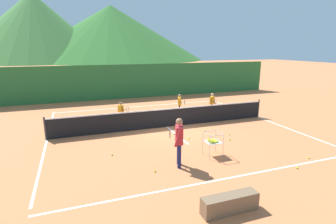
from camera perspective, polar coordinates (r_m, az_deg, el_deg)
The scene contains 27 objects.
ground_plane at distance 13.63m, azimuth -0.26°, elevation -3.23°, with size 120.00×120.00×0.00m, color #C67042.
line_baseline_near at distance 8.76m, azimuth 13.17°, elevation -13.76°, with size 11.39×0.08×0.01m, color white.
line_baseline_far at distance 18.41m, azimuth -5.71°, elevation 1.25°, with size 11.39×0.08×0.01m, color white.
line_sideline_west at distance 12.96m, azimuth -24.79°, elevation -5.47°, with size 0.08×11.00×0.01m, color white.
line_sideline_east at distance 16.38m, azimuth 18.82°, elevation -1.04°, with size 0.08×11.00×0.01m, color white.
line_service_center at distance 13.63m, azimuth -0.26°, elevation -3.22°, with size 0.08×5.40×0.01m, color white.
tennis_net at distance 13.49m, azimuth -0.27°, elevation -1.20°, with size 11.52×0.08×1.05m.
instructor at distance 8.95m, azimuth 2.37°, elevation -5.61°, with size 0.47×0.84×1.72m.
student_0 at distance 14.19m, azimuth -10.14°, elevation 0.29°, with size 0.56×0.50×1.21m.
student_1 at distance 15.87m, azimuth 2.56°, elevation 2.08°, with size 0.41×0.70×1.28m.
student_2 at distance 16.28m, azimuth 9.57°, elevation 2.25°, with size 0.50×0.66×1.30m.
ball_cart at distance 10.07m, azimuth 9.66°, elevation -6.22°, with size 0.58×0.58×0.90m.
tennis_ball_0 at distance 13.10m, azimuth 7.88°, elevation -3.93°, with size 0.07×0.07×0.07m, color yellow.
tennis_ball_1 at distance 10.12m, azimuth 26.21°, elevation -10.81°, with size 0.07×0.07×0.07m, color yellow.
tennis_ball_2 at distance 11.89m, azimuth 4.55°, elevation -5.72°, with size 0.07×0.07×0.07m, color yellow.
tennis_ball_3 at distance 8.91m, azimuth -2.84°, elevation -12.66°, with size 0.07×0.07×0.07m, color yellow.
tennis_ball_4 at distance 10.35m, azimuth -12.04°, elevation -9.05°, with size 0.07×0.07×0.07m, color yellow.
tennis_ball_5 at distance 12.03m, azimuth 13.26°, elevation -5.82°, with size 0.07×0.07×0.07m, color yellow.
tennis_ball_6 at distance 12.71m, azimuth 13.16°, elevation -4.73°, with size 0.07×0.07×0.07m, color yellow.
tennis_ball_7 at distance 12.40m, azimuth 8.79°, elevation -5.01°, with size 0.07×0.07×0.07m, color yellow.
tennis_ball_8 at distance 11.17m, azimuth 28.19°, elevation -8.73°, with size 0.07×0.07×0.07m, color yellow.
tennis_ball_9 at distance 14.00m, azimuth 7.93°, elevation -2.76°, with size 0.07×0.07×0.07m, color yellow.
windscreen_fence at distance 21.33m, azimuth -8.02°, elevation 6.61°, with size 25.05×0.08×2.71m, color #286B33.
courtside_bench at distance 7.10m, azimuth 13.27°, elevation -18.75°, with size 1.50×0.36×0.46m, color brown.
hill_0 at distance 87.84m, azimuth -26.97°, elevation 16.07°, with size 43.28×43.28×19.06m, color #427A38.
hill_1 at distance 91.00m, azimuth -12.21°, elevation 16.46°, with size 58.74×58.74×17.06m, color #2D6628.
hill_2 at distance 95.17m, azimuth -22.95°, elevation 13.64°, with size 52.72×52.72×10.63m, color #2D6628.
Camera 1 is at (-4.41, -12.26, 4.02)m, focal length 28.07 mm.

